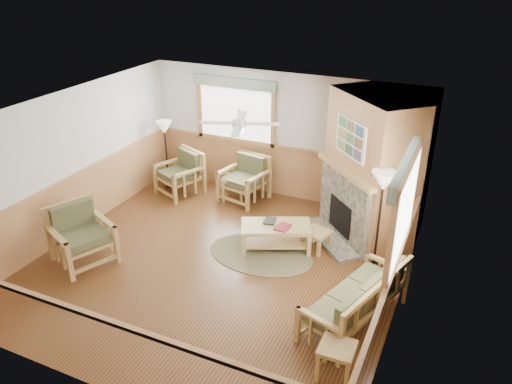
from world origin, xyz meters
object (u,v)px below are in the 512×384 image
at_px(sofa, 356,297).
at_px(floor_lamp_right, 379,221).
at_px(end_table_chairs, 234,188).
at_px(armchair_left, 82,236).
at_px(coffee_table, 276,237).
at_px(armchair_back_left, 179,173).
at_px(end_table_sofa, 336,362).
at_px(floor_lamp_left, 166,154).
at_px(footstool, 316,240).
at_px(armchair_back_right, 244,179).

bearing_deg(sofa, floor_lamp_right, -160.45).
distance_m(end_table_chairs, floor_lamp_right, 3.61).
distance_m(armchair_left, end_table_chairs, 3.47).
bearing_deg(armchair_left, coffee_table, -34.45).
xyz_separation_m(armchair_back_left, end_table_sofa, (4.65, -3.74, -0.23)).
distance_m(sofa, armchair_left, 4.65).
bearing_deg(floor_lamp_left, sofa, -29.27).
height_order(armchair_left, floor_lamp_left, floor_lamp_left).
height_order(floor_lamp_left, floor_lamp_right, floor_lamp_right).
bearing_deg(end_table_sofa, armchair_left, 170.96).
bearing_deg(floor_lamp_right, footstool, 174.07).
bearing_deg(end_table_sofa, floor_lamp_right, 92.04).
relative_size(end_table_chairs, footstool, 1.25).
distance_m(end_table_sofa, floor_lamp_left, 6.48).
height_order(armchair_back_right, footstool, armchair_back_right).
relative_size(floor_lamp_left, floor_lamp_right, 0.87).
height_order(armchair_left, end_table_chairs, armchair_left).
xyz_separation_m(armchair_back_right, end_table_chairs, (-0.18, -0.09, -0.22)).
distance_m(armchair_back_left, floor_lamp_right, 4.70).
bearing_deg(floor_lamp_right, end_table_sofa, -87.96).
bearing_deg(end_table_sofa, sofa, 92.68).
distance_m(coffee_table, end_table_sofa, 3.08).
bearing_deg(sofa, armchair_back_left, -101.63).
height_order(sofa, armchair_back_right, armchair_back_right).
height_order(armchair_back_left, armchair_left, armchair_left).
distance_m(end_table_chairs, footstool, 2.53).
relative_size(armchair_back_right, coffee_table, 0.78).
bearing_deg(armchair_back_left, floor_lamp_left, 178.19).
xyz_separation_m(footstool, floor_lamp_left, (-3.93, 1.19, 0.59)).
bearing_deg(sofa, end_table_chairs, -112.13).
height_order(sofa, floor_lamp_right, floor_lamp_right).
relative_size(footstool, floor_lamp_right, 0.24).
height_order(coffee_table, end_table_chairs, end_table_chairs).
xyz_separation_m(armchair_left, end_table_sofa, (4.69, -0.75, -0.26)).
height_order(end_table_sofa, floor_lamp_right, floor_lamp_right).
height_order(sofa, coffee_table, sofa).
relative_size(armchair_back_left, footstool, 2.24).
bearing_deg(sofa, coffee_table, -109.11).
relative_size(armchair_back_right, floor_lamp_left, 0.62).
bearing_deg(armchair_back_right, footstool, -20.21).
relative_size(sofa, armchair_left, 1.81).
height_order(coffee_table, footstool, coffee_table).
bearing_deg(armchair_back_left, armchair_left, -67.04).
height_order(footstool, floor_lamp_right, floor_lamp_right).
distance_m(armchair_back_right, coffee_table, 2.11).
relative_size(armchair_back_right, footstool, 2.28).
height_order(end_table_chairs, footstool, end_table_chairs).
xyz_separation_m(footstool, floor_lamp_right, (1.07, -0.11, 0.70)).
height_order(coffee_table, floor_lamp_right, floor_lamp_right).
height_order(armchair_left, floor_lamp_right, floor_lamp_right).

